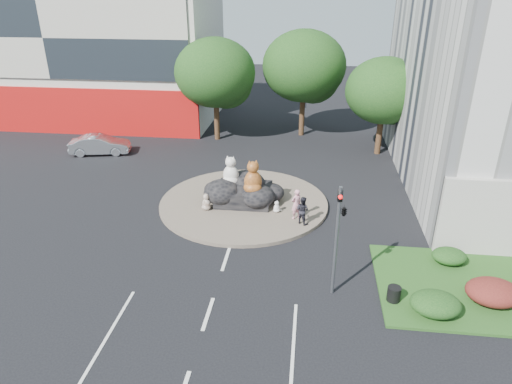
# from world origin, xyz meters

# --- Properties ---
(ground) EXTENTS (120.00, 120.00, 0.00)m
(ground) POSITION_xyz_m (0.00, 0.00, 0.00)
(ground) COLOR black
(ground) RESTS_ON ground
(roundabout_island) EXTENTS (10.00, 10.00, 0.20)m
(roundabout_island) POSITION_xyz_m (0.00, 10.00, 0.10)
(roundabout_island) COLOR brown
(roundabout_island) RESTS_ON ground
(rock_plinth) EXTENTS (3.20, 2.60, 0.90)m
(rock_plinth) POSITION_xyz_m (0.00, 10.00, 0.65)
(rock_plinth) COLOR black
(rock_plinth) RESTS_ON roundabout_island
(shophouse_block) EXTENTS (25.20, 12.30, 17.40)m
(shophouse_block) POSITION_xyz_m (-18.00, 27.91, 6.18)
(shophouse_block) COLOR beige
(shophouse_block) RESTS_ON ground
(grass_verge) EXTENTS (10.00, 6.00, 0.12)m
(grass_verge) POSITION_xyz_m (12.00, 3.00, 0.06)
(grass_verge) COLOR #214C19
(grass_verge) RESTS_ON ground
(tree_left) EXTENTS (6.46, 6.46, 8.27)m
(tree_left) POSITION_xyz_m (-3.93, 22.06, 5.25)
(tree_left) COLOR #382314
(tree_left) RESTS_ON ground
(tree_mid) EXTENTS (6.84, 6.84, 8.76)m
(tree_mid) POSITION_xyz_m (3.07, 24.06, 5.56)
(tree_mid) COLOR #382314
(tree_mid) RESTS_ON ground
(tree_right) EXTENTS (5.70, 5.70, 7.30)m
(tree_right) POSITION_xyz_m (9.07, 20.06, 4.63)
(tree_right) COLOR #382314
(tree_right) RESTS_ON ground
(hedge_near_green) EXTENTS (2.00, 1.60, 0.90)m
(hedge_near_green) POSITION_xyz_m (9.00, 1.00, 0.57)
(hedge_near_green) COLOR #103412
(hedge_near_green) RESTS_ON grass_verge
(hedge_red) EXTENTS (2.20, 1.76, 0.99)m
(hedge_red) POSITION_xyz_m (11.50, 2.00, 0.61)
(hedge_red) COLOR #4F1515
(hedge_red) RESTS_ON grass_verge
(hedge_back_green) EXTENTS (1.60, 1.28, 0.72)m
(hedge_back_green) POSITION_xyz_m (10.50, 4.80, 0.48)
(hedge_back_green) COLOR #103412
(hedge_back_green) RESTS_ON grass_verge
(traffic_light) EXTENTS (0.44, 1.24, 5.00)m
(traffic_light) POSITION_xyz_m (5.10, 2.00, 3.62)
(traffic_light) COLOR #595B60
(traffic_light) RESTS_ON ground
(street_lamp) EXTENTS (2.34, 0.22, 8.06)m
(street_lamp) POSITION_xyz_m (12.82, 8.00, 4.55)
(street_lamp) COLOR #595B60
(street_lamp) RESTS_ON ground
(cat_white) EXTENTS (1.25, 1.13, 1.82)m
(cat_white) POSITION_xyz_m (-0.81, 10.36, 2.01)
(cat_white) COLOR beige
(cat_white) RESTS_ON rock_plinth
(cat_tabby) EXTENTS (1.47, 1.38, 1.97)m
(cat_tabby) POSITION_xyz_m (0.63, 9.45, 2.08)
(cat_tabby) COLOR #C96D29
(cat_tabby) RESTS_ON rock_plinth
(kitten_calico) EXTENTS (0.80, 0.81, 1.02)m
(kitten_calico) POSITION_xyz_m (-1.97, 8.70, 0.71)
(kitten_calico) COLOR beige
(kitten_calico) RESTS_ON roundabout_island
(kitten_white) EXTENTS (0.56, 0.57, 0.72)m
(kitten_white) POSITION_xyz_m (2.06, 8.84, 0.56)
(kitten_white) COLOR silver
(kitten_white) RESTS_ON roundabout_island
(pedestrian_pink) EXTENTS (0.76, 0.72, 1.75)m
(pedestrian_pink) POSITION_xyz_m (3.17, 8.22, 1.07)
(pedestrian_pink) COLOR pink
(pedestrian_pink) RESTS_ON roundabout_island
(pedestrian_dark) EXTENTS (0.96, 0.92, 1.57)m
(pedestrian_dark) POSITION_xyz_m (3.54, 7.71, 0.98)
(pedestrian_dark) COLOR black
(pedestrian_dark) RESTS_ON roundabout_island
(parked_car) EXTENTS (4.72, 2.46, 1.48)m
(parked_car) POSITION_xyz_m (-12.23, 17.33, 0.74)
(parked_car) COLOR #A9ABB0
(parked_car) RESTS_ON ground
(litter_bin) EXTENTS (0.65, 0.65, 0.64)m
(litter_bin) POSITION_xyz_m (7.50, 1.64, 0.44)
(litter_bin) COLOR black
(litter_bin) RESTS_ON grass_verge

